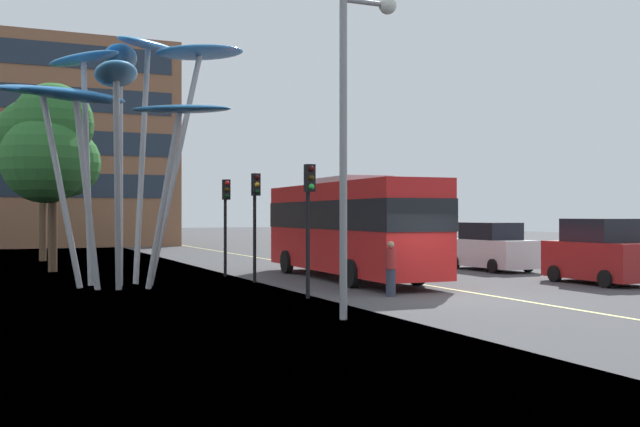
% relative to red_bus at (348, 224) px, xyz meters
% --- Properties ---
extents(ground, '(120.00, 240.00, 0.10)m').
position_rel_red_bus_xyz_m(ground, '(-1.01, -7.25, -2.16)').
color(ground, '#424244').
extents(red_bus, '(3.03, 11.61, 3.87)m').
position_rel_red_bus_xyz_m(red_bus, '(0.00, 0.00, 0.00)').
color(red_bus, red).
rests_on(red_bus, ground).
extents(leaf_sculpture, '(8.94, 8.22, 9.17)m').
position_rel_red_bus_xyz_m(leaf_sculpture, '(-8.49, 0.26, 4.57)').
color(leaf_sculpture, '#9EA0A5').
rests_on(leaf_sculpture, ground).
extents(traffic_light_kerb_near, '(0.28, 0.42, 3.93)m').
position_rel_red_bus_xyz_m(traffic_light_kerb_near, '(-3.93, -5.52, 0.72)').
color(traffic_light_kerb_near, black).
rests_on(traffic_light_kerb_near, ground).
extents(traffic_light_kerb_far, '(0.28, 0.42, 3.94)m').
position_rel_red_bus_xyz_m(traffic_light_kerb_far, '(-3.73, -0.06, 0.73)').
color(traffic_light_kerb_far, black).
rests_on(traffic_light_kerb_far, ground).
extents(traffic_light_island_mid, '(0.28, 0.42, 3.85)m').
position_rel_red_bus_xyz_m(traffic_light_island_mid, '(-3.94, 2.97, 0.67)').
color(traffic_light_island_mid, black).
rests_on(traffic_light_island_mid, ground).
extents(car_parked_near, '(2.09, 3.99, 2.32)m').
position_rel_red_bus_xyz_m(car_parked_near, '(7.37, -5.31, -1.04)').
color(car_parked_near, maroon).
rests_on(car_parked_near, ground).
extents(car_parked_mid, '(2.01, 4.57, 2.11)m').
position_rel_red_bus_xyz_m(car_parked_mid, '(7.70, 1.52, -1.12)').
color(car_parked_mid, silver).
rests_on(car_parked_mid, ground).
extents(street_lamp, '(1.49, 0.44, 7.73)m').
position_rel_red_bus_xyz_m(street_lamp, '(-4.54, -9.82, 2.79)').
color(street_lamp, gray).
rests_on(street_lamp, ground).
extents(tree_pavement_near, '(3.87, 4.05, 8.03)m').
position_rel_red_bus_xyz_m(tree_pavement_near, '(-10.30, 7.57, 3.57)').
color(tree_pavement_near, brown).
rests_on(tree_pavement_near, ground).
extents(tree_pavement_far, '(5.80, 5.80, 8.46)m').
position_rel_red_bus_xyz_m(tree_pavement_far, '(-10.26, 16.75, 3.79)').
color(tree_pavement_far, brown).
rests_on(tree_pavement_far, ground).
extents(pedestrian, '(0.34, 0.34, 1.67)m').
position_rel_red_bus_xyz_m(pedestrian, '(-1.47, -5.99, -1.28)').
color(pedestrian, '#2D3342').
rests_on(pedestrian, ground).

